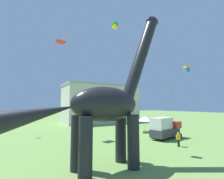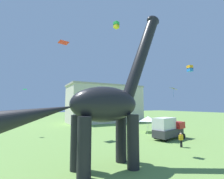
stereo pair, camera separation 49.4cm
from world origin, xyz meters
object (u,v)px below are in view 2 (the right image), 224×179
at_px(festival_canopy_tent, 148,119).
at_px(kite_mid_right, 190,69).
at_px(parked_box_truck, 168,128).
at_px(person_strolling_adult, 181,138).
at_px(kite_high_left, 173,89).
at_px(kite_apex, 64,43).
at_px(dinosaur_sculpture, 105,104).
at_px(kite_drifting, 25,89).
at_px(kite_mid_center, 116,25).

distance_m(festival_canopy_tent, kite_mid_right, 11.76).
relative_size(parked_box_truck, festival_canopy_tent, 1.88).
distance_m(person_strolling_adult, kite_high_left, 8.32).
bearing_deg(kite_high_left, kite_apex, 111.73).
bearing_deg(dinosaur_sculpture, festival_canopy_tent, 33.72).
height_order(festival_canopy_tent, kite_drifting, kite_drifting).
xyz_separation_m(person_strolling_adult, kite_drifting, (-17.29, 17.67, 6.80)).
bearing_deg(kite_drifting, dinosaur_sculpture, -72.56).
relative_size(festival_canopy_tent, kite_apex, 1.67).
bearing_deg(kite_mid_right, kite_drifting, 145.02).
bearing_deg(kite_drifting, kite_apex, -38.20).
bearing_deg(kite_mid_center, kite_drifting, 123.83).
xyz_separation_m(person_strolling_adult, kite_high_left, (-5.08, -3.58, 5.53)).
bearing_deg(festival_canopy_tent, person_strolling_adult, -109.45).
bearing_deg(festival_canopy_tent, kite_mid_center, -145.83).
bearing_deg(kite_drifting, festival_canopy_tent, -19.19).
height_order(person_strolling_adult, kite_mid_right, kite_mid_right).
height_order(person_strolling_adult, kite_drifting, kite_drifting).
bearing_deg(dinosaur_sculpture, person_strolling_adult, 3.59).
relative_size(parked_box_truck, person_strolling_adult, 3.44).
bearing_deg(kite_apex, parked_box_truck, -32.91).
relative_size(person_strolling_adult, kite_apex, 0.92).
xyz_separation_m(festival_canopy_tent, kite_mid_center, (-11.05, -7.50, 12.52)).
bearing_deg(kite_apex, dinosaur_sculpture, -87.48).
relative_size(dinosaur_sculpture, kite_high_left, 16.13).
bearing_deg(kite_drifting, kite_mid_center, -56.17).
relative_size(person_strolling_adult, kite_drifting, 2.45).
relative_size(dinosaur_sculpture, kite_drifting, 20.18).
distance_m(kite_high_left, kite_apex, 20.41).
bearing_deg(kite_apex, person_strolling_adult, -48.50).
bearing_deg(kite_apex, festival_canopy_tent, -10.94).
bearing_deg(festival_canopy_tent, kite_apex, 169.06).
bearing_deg(parked_box_truck, kite_high_left, -147.00).
relative_size(festival_canopy_tent, kite_mid_right, 3.31).
bearing_deg(festival_canopy_tent, dinosaur_sculpture, -140.51).
height_order(kite_high_left, kite_apex, kite_apex).
xyz_separation_m(kite_mid_right, kite_drifting, (-22.37, 15.65, -2.86)).
bearing_deg(kite_high_left, parked_box_truck, 46.63).
height_order(person_strolling_adult, festival_canopy_tent, festival_canopy_tent).
height_order(kite_mid_right, kite_apex, kite_apex).
distance_m(festival_canopy_tent, kite_drifting, 22.82).
relative_size(parked_box_truck, kite_mid_right, 6.24).
bearing_deg(dinosaur_sculpture, parked_box_truck, 18.51).
xyz_separation_m(parked_box_truck, kite_high_left, (-7.37, -7.81, 4.93)).
bearing_deg(parked_box_truck, dinosaur_sculpture, -169.35).
distance_m(dinosaur_sculpture, kite_drifting, 20.63).
bearing_deg(kite_apex, kite_drifting, 141.80).
height_order(parked_box_truck, festival_canopy_tent, parked_box_truck).
bearing_deg(person_strolling_adult, dinosaur_sculpture, 103.35).
bearing_deg(kite_mid_center, parked_box_truck, 7.95).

